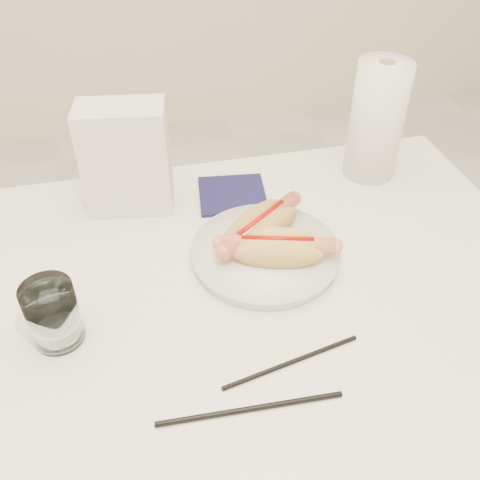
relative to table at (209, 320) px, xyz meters
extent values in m
cube|color=white|center=(0.00, 0.00, 0.04)|extent=(1.20, 0.80, 0.04)
cylinder|color=silver|center=(0.54, 0.34, -0.34)|extent=(0.04, 0.04, 0.71)
cylinder|color=white|center=(0.11, 0.07, 0.07)|extent=(0.30, 0.30, 0.02)
ellipsoid|color=tan|center=(0.12, 0.08, 0.11)|extent=(0.15, 0.13, 0.05)
ellipsoid|color=tan|center=(0.10, 0.11, 0.11)|extent=(0.15, 0.13, 0.05)
ellipsoid|color=tan|center=(0.11, 0.10, 0.09)|extent=(0.15, 0.13, 0.03)
cylinder|color=#D3604A|center=(0.11, 0.10, 0.11)|extent=(0.17, 0.14, 0.03)
cylinder|color=#990A05|center=(0.11, 0.10, 0.13)|extent=(0.10, 0.08, 0.01)
ellipsoid|color=#DCAA56|center=(0.12, 0.02, 0.11)|extent=(0.16, 0.08, 0.05)
ellipsoid|color=#DCAA56|center=(0.13, 0.06, 0.11)|extent=(0.16, 0.08, 0.05)
ellipsoid|color=#DCAA56|center=(0.13, 0.04, 0.09)|extent=(0.15, 0.09, 0.03)
cylinder|color=#EA8352|center=(0.13, 0.04, 0.11)|extent=(0.19, 0.08, 0.03)
cylinder|color=#990A05|center=(0.13, 0.04, 0.12)|extent=(0.12, 0.04, 0.01)
cylinder|color=white|center=(-0.23, -0.03, 0.11)|extent=(0.08, 0.08, 0.10)
cylinder|color=black|center=(0.02, -0.22, 0.06)|extent=(0.25, 0.02, 0.01)
cylinder|color=black|center=(0.09, -0.16, 0.06)|extent=(0.21, 0.05, 0.01)
cube|color=silver|center=(-0.10, 0.28, 0.17)|extent=(0.17, 0.11, 0.21)
cube|color=#15133C|center=(0.10, 0.26, 0.06)|extent=(0.15, 0.15, 0.01)
cylinder|color=white|center=(0.40, 0.29, 0.18)|extent=(0.13, 0.13, 0.24)
camera|label=1|loc=(-0.09, -0.60, 0.69)|focal=39.75mm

